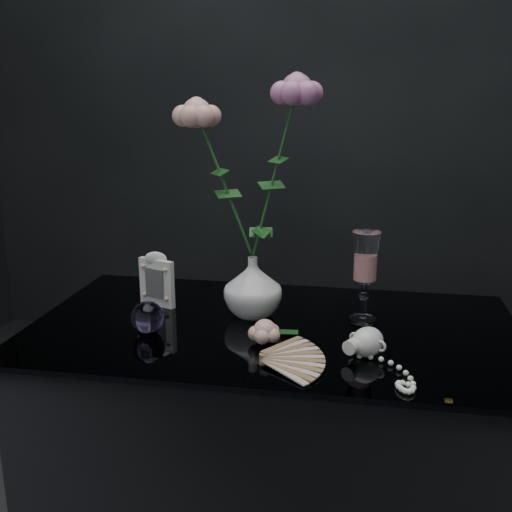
% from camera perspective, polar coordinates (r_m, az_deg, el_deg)
% --- Properties ---
extents(table, '(1.05, 0.58, 0.76)m').
position_cam_1_polar(table, '(1.49, 1.53, -20.32)').
color(table, black).
rests_on(table, ground).
extents(vase, '(0.16, 0.16, 0.14)m').
position_cam_1_polar(vase, '(1.34, -0.31, -2.95)').
color(vase, white).
rests_on(vase, table).
extents(wine_glass, '(0.07, 0.07, 0.20)m').
position_cam_1_polar(wine_glass, '(1.32, 10.31, -2.00)').
color(wine_glass, white).
rests_on(wine_glass, table).
extents(picture_frame, '(0.12, 0.10, 0.13)m').
position_cam_1_polar(picture_frame, '(1.43, -9.44, -2.15)').
color(picture_frame, white).
rests_on(picture_frame, table).
extents(paperweight, '(0.08, 0.08, 0.07)m').
position_cam_1_polar(paperweight, '(1.28, -10.29, -5.75)').
color(paperweight, '#8B74BD').
rests_on(paperweight, table).
extents(paper_fan, '(0.27, 0.23, 0.02)m').
position_cam_1_polar(paper_fan, '(1.13, 0.66, -9.70)').
color(paper_fan, beige).
rests_on(paper_fan, table).
extents(loose_rose, '(0.16, 0.18, 0.05)m').
position_cam_1_polar(loose_rose, '(1.21, 0.84, -7.18)').
color(loose_rose, '#FFB9A4').
rests_on(loose_rose, table).
extents(pearl_jar, '(0.28, 0.28, 0.06)m').
position_cam_1_polar(pearl_jar, '(1.18, 10.57, -7.93)').
color(pearl_jar, white).
rests_on(pearl_jar, table).
extents(roses, '(0.30, 0.11, 0.45)m').
position_cam_1_polar(roses, '(1.29, -0.59, 8.97)').
color(roses, '#F2AB9A').
rests_on(roses, vase).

